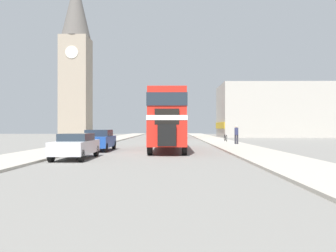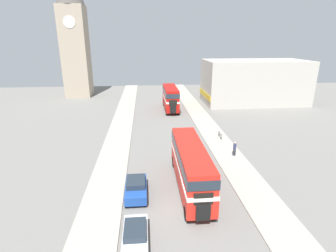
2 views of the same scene
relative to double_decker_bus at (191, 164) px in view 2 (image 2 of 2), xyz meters
name	(u,v)px [view 2 (image 2 of 2)]	position (x,y,z in m)	size (l,w,h in m)	color
ground_plane	(184,211)	(-1.06, -3.47, -2.47)	(120.00, 120.00, 0.00)	slate
sidewalk_right	(265,206)	(5.69, -3.47, -2.41)	(3.50, 120.00, 0.12)	#A8A093
sidewalk_left	(99,215)	(-7.81, -3.47, -2.41)	(3.50, 120.00, 0.12)	#A8A093
double_decker_bus	(191,164)	(0.00, 0.00, 0.00)	(2.40, 10.94, 4.12)	red
bus_distant	(170,96)	(0.90, 28.12, 0.17)	(2.43, 9.40, 4.43)	#B2140F
car_parked_near	(135,237)	(-4.85, -6.80, -1.75)	(1.67, 4.04, 1.36)	silver
car_parked_mid	(136,188)	(-4.96, -0.84, -1.69)	(1.82, 4.04, 1.51)	#1E479E
pedestrian_walking	(235,148)	(6.29, 6.24, -1.37)	(0.35, 0.35, 1.73)	#282833
bicycle_on_pavement	(220,135)	(6.25, 12.13, -1.98)	(0.05, 1.76, 0.78)	black
church_tower	(72,21)	(-19.59, 43.12, 14.40)	(5.91, 5.91, 32.97)	tan
shop_building_block	(254,82)	(19.15, 32.65, 2.01)	(21.04, 10.34, 8.96)	#B2ADA3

